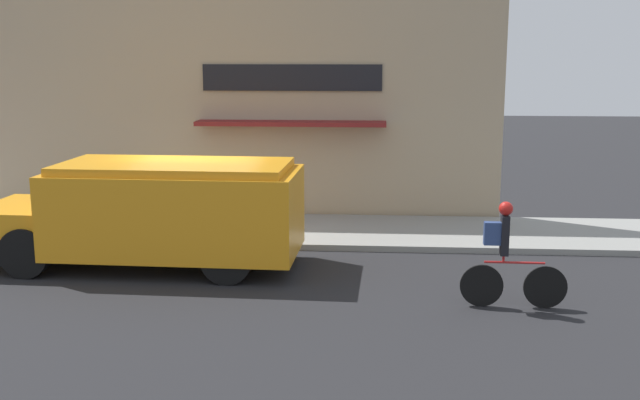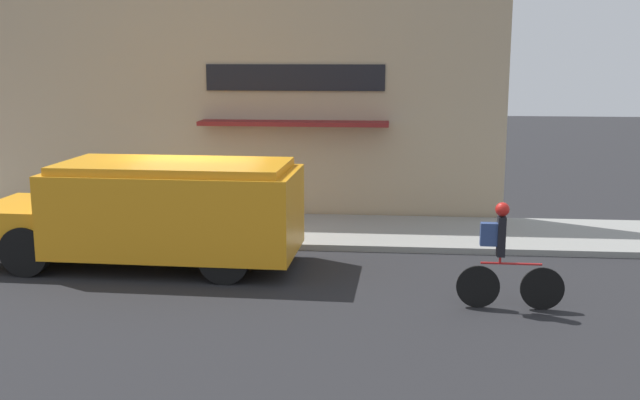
% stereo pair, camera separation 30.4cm
% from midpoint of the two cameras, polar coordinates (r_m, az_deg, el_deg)
% --- Properties ---
extents(ground_plane, '(70.00, 70.00, 0.00)m').
position_cam_midpoint_polar(ground_plane, '(15.67, -9.82, -3.68)').
color(ground_plane, '#232326').
extents(sidewalk, '(28.00, 2.98, 0.13)m').
position_cam_midpoint_polar(sidewalk, '(17.06, -8.63, -2.21)').
color(sidewalk, gray).
rests_on(sidewalk, ground_plane).
extents(storefront, '(13.22, 0.86, 5.78)m').
position_cam_midpoint_polar(storefront, '(18.25, -7.59, 7.63)').
color(storefront, tan).
rests_on(storefront, ground_plane).
extents(school_bus, '(5.99, 2.70, 1.99)m').
position_cam_midpoint_polar(school_bus, '(14.27, -13.01, -0.88)').
color(school_bus, orange).
rests_on(school_bus, ground_plane).
extents(cyclist, '(1.67, 0.22, 1.70)m').
position_cam_midpoint_polar(cyclist, '(12.07, 13.36, -4.22)').
color(cyclist, black).
rests_on(cyclist, ground_plane).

